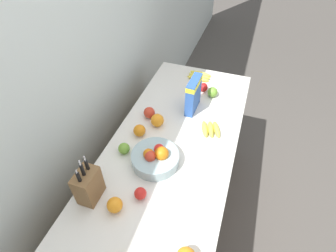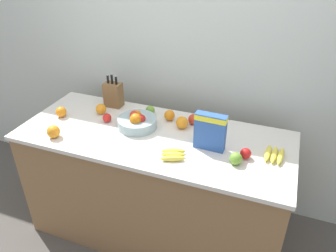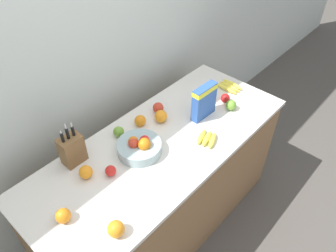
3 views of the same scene
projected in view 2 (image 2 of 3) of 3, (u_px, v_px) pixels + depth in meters
name	position (u px, v px, depth m)	size (l,w,h in m)	color
ground_plane	(156.00, 227.00, 2.76)	(14.00, 14.00, 0.00)	#514C47
wall_back	(182.00, 56.00, 2.58)	(9.00, 0.06, 2.60)	silver
counter	(155.00, 185.00, 2.52)	(1.92, 0.79, 0.93)	olive
knife_block	(113.00, 94.00, 2.61)	(0.14, 0.10, 0.30)	brown
cereal_box	(210.00, 130.00, 2.07)	(0.20, 0.07, 0.25)	#2D56A8
fruit_bowl	(137.00, 122.00, 2.35)	(0.28, 0.28, 0.13)	#99B2B7
banana_bunch_left	(274.00, 155.00, 2.05)	(0.12, 0.19, 0.04)	yellow
banana_bunch_right	(173.00, 155.00, 2.05)	(0.17, 0.16, 0.04)	yellow
apple_middle	(236.00, 159.00, 1.98)	(0.08, 0.08, 0.08)	#6B9E33
apple_rightmost	(150.00, 110.00, 2.52)	(0.07, 0.07, 0.07)	#6B9E33
apple_front	(194.00, 119.00, 2.39)	(0.08, 0.08, 0.08)	red
apple_by_knife_block	(246.00, 153.00, 2.03)	(0.07, 0.07, 0.07)	red
apple_near_bananas	(107.00, 118.00, 2.42)	(0.07, 0.07, 0.07)	red
orange_front_right	(182.00, 123.00, 2.34)	(0.09, 0.09, 0.09)	orange
orange_near_bowl	(101.00, 109.00, 2.53)	(0.08, 0.08, 0.08)	orange
orange_mid_right	(54.00, 132.00, 2.23)	(0.09, 0.09, 0.09)	orange
orange_by_cereal	(61.00, 112.00, 2.49)	(0.08, 0.08, 0.08)	orange
orange_front_left	(169.00, 115.00, 2.44)	(0.08, 0.08, 0.08)	orange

